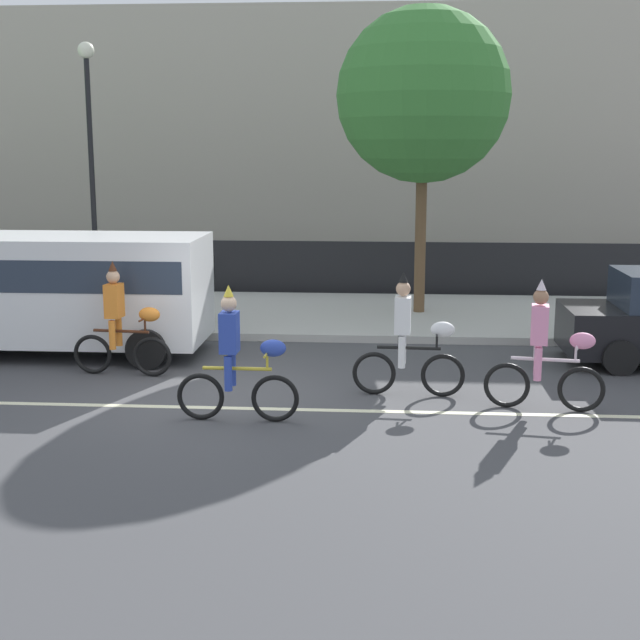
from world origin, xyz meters
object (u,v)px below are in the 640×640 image
object	(u,v)px
parade_cyclist_orange	(122,326)
parade_cyclist_zebra	(410,342)
parade_cyclist_cobalt	(238,362)
pedestrian_onlooker	(207,281)
parade_cyclist_pink	(546,353)
parked_van_white	(71,285)
street_lamp_post	(90,136)

from	to	relation	value
parade_cyclist_orange	parade_cyclist_zebra	size ratio (longest dim) A/B	1.00
parade_cyclist_cobalt	pedestrian_onlooker	bearing A→B (deg)	105.21
parade_cyclist_pink	parked_van_white	xyz separation A→B (m)	(-8.02, 2.93, 0.44)
parade_cyclist_orange	parade_cyclist_pink	distance (m)	6.84
parade_cyclist_zebra	pedestrian_onlooker	world-z (taller)	parade_cyclist_zebra
parade_cyclist_pink	parked_van_white	size ratio (longest dim) A/B	0.38
pedestrian_onlooker	street_lamp_post	bearing A→B (deg)	146.73
parade_cyclist_orange	parade_cyclist_pink	bearing A→B (deg)	-12.61
parade_cyclist_zebra	parade_cyclist_pink	distance (m)	2.03
parade_cyclist_zebra	parade_cyclist_pink	size ratio (longest dim) A/B	1.00
parade_cyclist_orange	parade_cyclist_zebra	distance (m)	4.82
parade_cyclist_orange	parade_cyclist_pink	size ratio (longest dim) A/B	1.00
parade_cyclist_pink	parked_van_white	world-z (taller)	parked_van_white
parade_cyclist_cobalt	street_lamp_post	world-z (taller)	street_lamp_post
parade_cyclist_orange	parade_cyclist_cobalt	world-z (taller)	same
parade_cyclist_zebra	parked_van_white	world-z (taller)	parked_van_white
parade_cyclist_orange	parade_cyclist_cobalt	distance (m)	3.31
parked_van_white	street_lamp_post	bearing A→B (deg)	102.54
parade_cyclist_cobalt	pedestrian_onlooker	xyz separation A→B (m)	(-1.67, 6.16, 0.17)
parade_cyclist_cobalt	parked_van_white	world-z (taller)	parked_van_white
parade_cyclist_cobalt	parked_van_white	xyz separation A→B (m)	(-3.68, 3.78, 0.44)
pedestrian_onlooker	parade_cyclist_cobalt	bearing A→B (deg)	-74.79
pedestrian_onlooker	parked_van_white	bearing A→B (deg)	-130.11
parade_cyclist_orange	parade_cyclist_pink	world-z (taller)	same
parade_cyclist_cobalt	street_lamp_post	size ratio (longest dim) A/B	0.33
street_lamp_post	parade_cyclist_zebra	bearing A→B (deg)	-43.39
parade_cyclist_orange	street_lamp_post	xyz separation A→B (m)	(-2.31, 5.76, 3.15)
parade_cyclist_orange	street_lamp_post	bearing A→B (deg)	111.80
parked_van_white	street_lamp_post	distance (m)	5.19
parade_cyclist_orange	parade_cyclist_cobalt	bearing A→B (deg)	-45.06
parade_cyclist_cobalt	street_lamp_post	xyz separation A→B (m)	(-4.64, 8.10, 3.15)
parade_cyclist_orange	parade_cyclist_zebra	world-z (taller)	same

